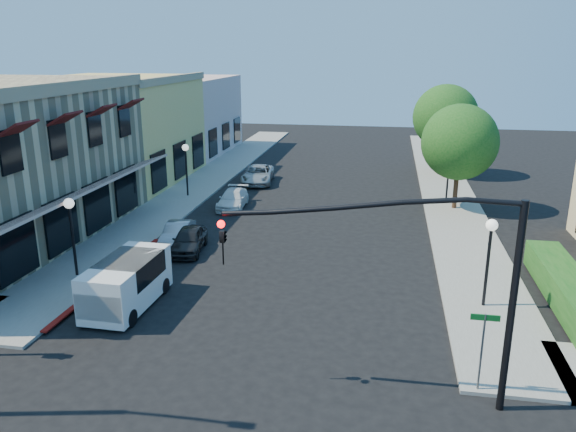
% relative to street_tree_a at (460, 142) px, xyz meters
% --- Properties ---
extents(ground, '(120.00, 120.00, 0.00)m').
position_rel_street_tree_a_xyz_m(ground, '(-8.80, -22.00, -4.19)').
color(ground, black).
rests_on(ground, ground).
extents(sidewalk_left, '(3.50, 50.00, 0.12)m').
position_rel_street_tree_a_xyz_m(sidewalk_left, '(-17.55, 5.00, -4.13)').
color(sidewalk_left, gray).
rests_on(sidewalk_left, ground).
extents(sidewalk_right, '(3.50, 50.00, 0.12)m').
position_rel_street_tree_a_xyz_m(sidewalk_right, '(-0.05, 5.00, -4.13)').
color(sidewalk_right, gray).
rests_on(sidewalk_right, ground).
extents(curb_red_strip, '(0.25, 10.00, 0.06)m').
position_rel_street_tree_a_xyz_m(curb_red_strip, '(-15.70, -14.00, -4.19)').
color(curb_red_strip, maroon).
rests_on(curb_red_strip, ground).
extents(yellow_stucco_building, '(10.00, 12.00, 7.60)m').
position_rel_street_tree_a_xyz_m(yellow_stucco_building, '(-24.30, 4.00, -0.39)').
color(yellow_stucco_building, '#D6BC60').
rests_on(yellow_stucco_building, ground).
extents(pink_stucco_building, '(10.00, 12.00, 7.00)m').
position_rel_street_tree_a_xyz_m(pink_stucco_building, '(-24.30, 16.00, -0.69)').
color(pink_stucco_building, beige).
rests_on(pink_stucco_building, ground).
extents(hedge, '(1.40, 8.00, 1.10)m').
position_rel_street_tree_a_xyz_m(hedge, '(2.90, -13.00, -4.19)').
color(hedge, '#164F16').
rests_on(hedge, ground).
extents(street_tree_a, '(4.56, 4.56, 6.48)m').
position_rel_street_tree_a_xyz_m(street_tree_a, '(0.00, 0.00, 0.00)').
color(street_tree_a, '#392117').
rests_on(street_tree_a, ground).
extents(street_tree_b, '(4.94, 4.94, 7.02)m').
position_rel_street_tree_a_xyz_m(street_tree_b, '(0.00, 10.00, 0.35)').
color(street_tree_b, '#392117').
rests_on(street_tree_b, ground).
extents(signal_mast_arm, '(8.01, 0.39, 6.00)m').
position_rel_street_tree_a_xyz_m(signal_mast_arm, '(-2.94, -20.50, -0.11)').
color(signal_mast_arm, black).
rests_on(signal_mast_arm, ground).
extents(street_name_sign, '(0.80, 0.06, 2.50)m').
position_rel_street_tree_a_xyz_m(street_name_sign, '(-1.30, -19.80, -2.50)').
color(street_name_sign, '#595B5E').
rests_on(street_name_sign, ground).
extents(lamppost_left_near, '(0.44, 0.44, 3.57)m').
position_rel_street_tree_a_xyz_m(lamppost_left_near, '(-17.30, -14.00, -1.46)').
color(lamppost_left_near, black).
rests_on(lamppost_left_near, ground).
extents(lamppost_left_far, '(0.44, 0.44, 3.57)m').
position_rel_street_tree_a_xyz_m(lamppost_left_far, '(-17.30, 0.00, -1.46)').
color(lamppost_left_far, black).
rests_on(lamppost_left_far, ground).
extents(lamppost_right_near, '(0.44, 0.44, 3.57)m').
position_rel_street_tree_a_xyz_m(lamppost_right_near, '(-0.30, -14.00, -1.46)').
color(lamppost_right_near, black).
rests_on(lamppost_right_near, ground).
extents(lamppost_right_far, '(0.44, 0.44, 3.57)m').
position_rel_street_tree_a_xyz_m(lamppost_right_far, '(-0.30, 2.00, -1.46)').
color(lamppost_right_far, black).
rests_on(lamppost_right_far, ground).
extents(white_van, '(1.99, 4.32, 1.89)m').
position_rel_street_tree_a_xyz_m(white_van, '(-13.80, -16.35, -3.10)').
color(white_van, silver).
rests_on(white_van, ground).
extents(parked_car_a, '(1.84, 3.65, 1.19)m').
position_rel_street_tree_a_xyz_m(parked_car_a, '(-13.60, -10.00, -3.60)').
color(parked_car_a, black).
rests_on(parked_car_a, ground).
extents(parked_car_b, '(1.47, 3.41, 1.09)m').
position_rel_street_tree_a_xyz_m(parked_car_b, '(-14.56, -9.00, -3.65)').
color(parked_car_b, '#A6A8AB').
rests_on(parked_car_b, ground).
extents(parked_car_c, '(1.80, 3.91, 1.11)m').
position_rel_street_tree_a_xyz_m(parked_car_c, '(-13.60, -2.00, -3.64)').
color(parked_car_c, silver).
rests_on(parked_car_c, ground).
extents(parked_car_d, '(2.60, 4.80, 1.28)m').
position_rel_street_tree_a_xyz_m(parked_car_d, '(-13.60, 4.85, -3.56)').
color(parked_car_d, '#A6A9AB').
rests_on(parked_car_d, ground).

